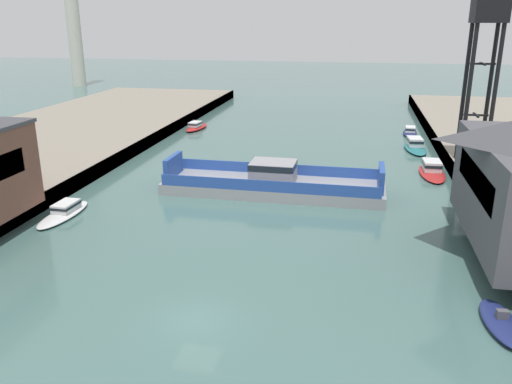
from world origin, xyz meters
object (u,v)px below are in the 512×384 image
object	(u,v)px
crane_tower	(487,34)
smokestack_distant_a	(72,9)
moored_boat_near_left	(196,127)
moored_boat_far_left	(410,132)
moored_boat_mid_right	(432,169)
moored_boat_far_right	(64,211)
moored_boat_near_right	(415,145)
chain_ferry	(273,183)
moored_boat_mid_left	(501,322)

from	to	relation	value
crane_tower	smokestack_distant_a	size ratio (longest dim) A/B	0.48
moored_boat_near_left	moored_boat_far_left	distance (m)	33.26
moored_boat_mid_right	moored_boat_far_right	size ratio (longest dim) A/B	1.10
moored_boat_far_left	crane_tower	bearing A→B (deg)	-77.62
moored_boat_near_right	crane_tower	xyz separation A→B (m)	(4.83, -11.29, 14.70)
crane_tower	moored_boat_mid_right	bearing A→B (deg)	-171.24
moored_boat_near_left	smokestack_distant_a	size ratio (longest dim) A/B	0.19
moored_boat_near_left	smokestack_distant_a	xyz separation A→B (m)	(-47.84, 50.28, 18.76)
moored_boat_near_left	smokestack_distant_a	distance (m)	71.89
moored_boat_far_left	crane_tower	xyz separation A→B (m)	(4.64, -21.15, 14.81)
moored_boat_far_right	crane_tower	world-z (taller)	crane_tower
moored_boat_near_left	crane_tower	xyz separation A→B (m)	(37.81, -18.70, 14.80)
crane_tower	smokestack_distant_a	distance (m)	110.05
chain_ferry	moored_boat_far_left	xyz separation A→B (m)	(16.01, 31.79, -0.53)
moored_boat_mid_right	crane_tower	distance (m)	15.28
moored_boat_mid_right	crane_tower	world-z (taller)	crane_tower
moored_boat_near_right	moored_boat_mid_left	size ratio (longest dim) A/B	1.57
moored_boat_mid_left	crane_tower	distance (m)	35.74
moored_boat_mid_left	moored_boat_far_left	bearing A→B (deg)	90.63
moored_boat_near_left	moored_boat_mid_right	bearing A→B (deg)	-29.80
moored_boat_mid_left	moored_boat_far_left	xyz separation A→B (m)	(-0.59, 53.35, 0.18)
moored_boat_mid_left	chain_ferry	bearing A→B (deg)	127.60
chain_ferry	smokestack_distant_a	xyz separation A→B (m)	(-65.00, 79.62, 18.24)
smokestack_distant_a	moored_boat_mid_right	bearing A→B (deg)	-40.47
chain_ferry	moored_boat_near_right	bearing A→B (deg)	54.18
chain_ferry	smokestack_distant_a	distance (m)	104.39
chain_ferry	moored_boat_near_right	xyz separation A→B (m)	(15.83, 21.94, -0.42)
crane_tower	moored_boat_mid_left	bearing A→B (deg)	-97.18
moored_boat_mid_right	moored_boat_far_right	bearing A→B (deg)	-149.33
moored_boat_far_left	moored_boat_far_right	size ratio (longest dim) A/B	0.87
moored_boat_mid_right	smokestack_distant_a	distance (m)	108.86
moored_boat_near_right	crane_tower	bearing A→B (deg)	-66.87
chain_ferry	crane_tower	xyz separation A→B (m)	(20.66, 10.64, 14.27)
moored_boat_mid_left	crane_tower	bearing A→B (deg)	82.82
crane_tower	moored_boat_near_right	bearing A→B (deg)	113.13
moored_boat_mid_left	moored_boat_far_left	distance (m)	53.35
moored_boat_mid_left	moored_boat_far_right	world-z (taller)	moored_boat_far_right
moored_boat_near_right	smokestack_distant_a	world-z (taller)	smokestack_distant_a
chain_ferry	moored_boat_far_right	xyz separation A→B (m)	(-17.21, -10.03, -0.59)
chain_ferry	moored_boat_far_right	size ratio (longest dim) A/B	3.02
moored_boat_near_left	moored_boat_mid_left	xyz separation A→B (m)	(33.76, -50.90, -0.19)
chain_ferry	crane_tower	size ratio (longest dim) A/B	1.27
chain_ferry	moored_boat_mid_left	distance (m)	27.21
moored_boat_near_left	moored_boat_near_right	xyz separation A→B (m)	(32.99, -7.41, 0.10)
moored_boat_near_left	moored_boat_near_right	distance (m)	33.81
crane_tower	smokestack_distant_a	world-z (taller)	smokestack_distant_a
moored_boat_far_left	moored_boat_far_right	distance (m)	53.41
chain_ferry	moored_boat_near_left	bearing A→B (deg)	120.32
moored_boat_near_right	moored_boat_mid_right	size ratio (longest dim) A/B	1.03
moored_boat_near_right	moored_boat_mid_right	xyz separation A→B (m)	(0.76, -11.92, -0.02)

